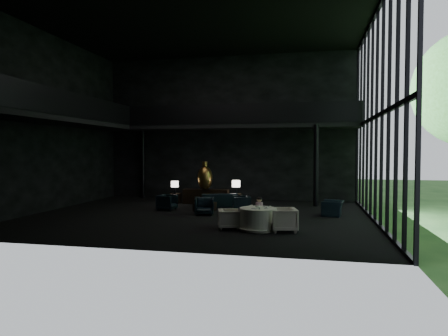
% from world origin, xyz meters
% --- Properties ---
extents(floor, '(14.00, 12.00, 0.02)m').
position_xyz_m(floor, '(0.00, 0.00, 0.00)').
color(floor, black).
rests_on(floor, ground).
extents(ceiling, '(14.00, 12.00, 0.02)m').
position_xyz_m(ceiling, '(0.00, 0.00, 8.00)').
color(ceiling, black).
rests_on(ceiling, ground).
extents(wall_back, '(14.00, 0.04, 8.00)m').
position_xyz_m(wall_back, '(0.00, 6.00, 4.00)').
color(wall_back, black).
rests_on(wall_back, ground).
extents(wall_front, '(14.00, 0.04, 8.00)m').
position_xyz_m(wall_front, '(0.00, -6.00, 4.00)').
color(wall_front, black).
rests_on(wall_front, ground).
extents(wall_left, '(0.04, 12.00, 8.00)m').
position_xyz_m(wall_left, '(-7.00, 0.00, 4.00)').
color(wall_left, black).
rests_on(wall_left, ground).
extents(curtain_wall, '(0.20, 12.00, 8.00)m').
position_xyz_m(curtain_wall, '(6.95, 0.00, 4.00)').
color(curtain_wall, black).
rests_on(curtain_wall, ground).
extents(mezzanine_left, '(2.00, 12.00, 0.25)m').
position_xyz_m(mezzanine_left, '(-6.00, 0.00, 4.00)').
color(mezzanine_left, black).
rests_on(mezzanine_left, wall_left).
extents(mezzanine_back, '(12.00, 2.00, 0.25)m').
position_xyz_m(mezzanine_back, '(1.00, 5.00, 4.00)').
color(mezzanine_back, black).
rests_on(mezzanine_back, wall_back).
extents(railing_left, '(0.06, 12.00, 1.00)m').
position_xyz_m(railing_left, '(-5.00, 0.00, 4.60)').
color(railing_left, black).
rests_on(railing_left, mezzanine_left).
extents(railing_back, '(12.00, 0.06, 1.00)m').
position_xyz_m(railing_back, '(1.00, 4.00, 4.60)').
color(railing_back, black).
rests_on(railing_back, mezzanine_back).
extents(column_nw, '(0.24, 0.24, 4.00)m').
position_xyz_m(column_nw, '(-5.00, 5.70, 2.00)').
color(column_nw, black).
rests_on(column_nw, floor).
extents(column_ne, '(0.24, 0.24, 4.00)m').
position_xyz_m(column_ne, '(4.80, 4.00, 2.00)').
color(column_ne, black).
rests_on(column_ne, floor).
extents(console, '(2.34, 0.53, 0.75)m').
position_xyz_m(console, '(-0.68, 3.71, 0.37)').
color(console, black).
rests_on(console, floor).
extents(bronze_urn, '(0.76, 0.76, 1.43)m').
position_xyz_m(bronze_urn, '(-0.68, 3.51, 1.36)').
color(bronze_urn, '#AC672C').
rests_on(bronze_urn, console).
extents(side_table_left, '(0.47, 0.47, 0.52)m').
position_xyz_m(side_table_left, '(-2.28, 3.63, 0.26)').
color(side_table_left, black).
rests_on(side_table_left, floor).
extents(table_lamp_left, '(0.38, 0.38, 0.64)m').
position_xyz_m(table_lamp_left, '(-2.28, 3.50, 0.98)').
color(table_lamp_left, black).
rests_on(table_lamp_left, side_table_left).
extents(side_table_right, '(0.50, 0.50, 0.55)m').
position_xyz_m(side_table_right, '(0.92, 3.67, 0.28)').
color(side_table_right, black).
rests_on(side_table_right, floor).
extents(table_lamp_right, '(0.41, 0.41, 0.69)m').
position_xyz_m(table_lamp_right, '(0.92, 3.53, 1.05)').
color(table_lamp_right, black).
rests_on(table_lamp_right, side_table_right).
extents(sofa, '(2.57, 1.59, 0.97)m').
position_xyz_m(sofa, '(0.19, 2.86, 0.48)').
color(sofa, black).
rests_on(sofa, floor).
extents(lounge_armchair_west, '(0.79, 0.84, 0.77)m').
position_xyz_m(lounge_armchair_west, '(-1.85, 1.20, 0.39)').
color(lounge_armchair_west, '#13292F').
rests_on(lounge_armchair_west, floor).
extents(lounge_armchair_east, '(0.89, 0.92, 0.77)m').
position_xyz_m(lounge_armchair_east, '(1.55, 1.43, 0.39)').
color(lounge_armchair_east, black).
rests_on(lounge_armchair_east, floor).
extents(lounge_armchair_south, '(0.93, 0.90, 0.82)m').
position_xyz_m(lounge_armchair_south, '(0.16, 0.24, 0.41)').
color(lounge_armchair_south, black).
rests_on(lounge_armchair_south, floor).
extents(window_armchair, '(0.70, 0.96, 0.76)m').
position_xyz_m(window_armchair, '(5.46, 1.15, 0.38)').
color(window_armchair, black).
rests_on(window_armchair, floor).
extents(coffee_table, '(0.94, 0.94, 0.37)m').
position_xyz_m(coffee_table, '(-0.12, 1.39, 0.18)').
color(coffee_table, black).
rests_on(coffee_table, floor).
extents(dining_table, '(1.44, 1.44, 0.75)m').
position_xyz_m(dining_table, '(2.79, -2.52, 0.33)').
color(dining_table, white).
rests_on(dining_table, floor).
extents(dining_chair_north, '(0.92, 0.88, 0.79)m').
position_xyz_m(dining_chair_north, '(2.67, -1.68, 0.40)').
color(dining_chair_north, '#ADA398').
rests_on(dining_chair_north, floor).
extents(dining_chair_east, '(1.07, 1.11, 0.97)m').
position_xyz_m(dining_chair_east, '(3.65, -2.59, 0.48)').
color(dining_chair_east, beige).
rests_on(dining_chair_east, floor).
extents(dining_chair_west, '(0.81, 0.84, 0.71)m').
position_xyz_m(dining_chair_west, '(1.79, -2.51, 0.36)').
color(dining_chair_west, '#AFA38D').
rests_on(dining_chair_west, floor).
extents(child, '(0.26, 0.26, 0.57)m').
position_xyz_m(child, '(2.72, -1.56, 0.73)').
color(child, '#C39FB3').
rests_on(child, dining_chair_north).
extents(plate_a, '(0.26, 0.26, 0.02)m').
position_xyz_m(plate_a, '(2.72, -2.72, 0.76)').
color(plate_a, white).
rests_on(plate_a, dining_table).
extents(plate_b, '(0.26, 0.26, 0.02)m').
position_xyz_m(plate_b, '(3.04, -2.26, 0.76)').
color(plate_b, white).
rests_on(plate_b, dining_table).
extents(saucer, '(0.18, 0.18, 0.01)m').
position_xyz_m(saucer, '(3.07, -2.63, 0.76)').
color(saucer, white).
rests_on(saucer, dining_table).
extents(coffee_cup, '(0.10, 0.10, 0.07)m').
position_xyz_m(coffee_cup, '(3.09, -2.57, 0.80)').
color(coffee_cup, white).
rests_on(coffee_cup, saucer).
extents(cereal_bowl, '(0.16, 0.16, 0.08)m').
position_xyz_m(cereal_bowl, '(2.76, -2.42, 0.79)').
color(cereal_bowl, white).
rests_on(cereal_bowl, dining_table).
extents(cream_pot, '(0.08, 0.08, 0.07)m').
position_xyz_m(cream_pot, '(2.88, -2.84, 0.79)').
color(cream_pot, '#99999E').
rests_on(cream_pot, dining_table).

